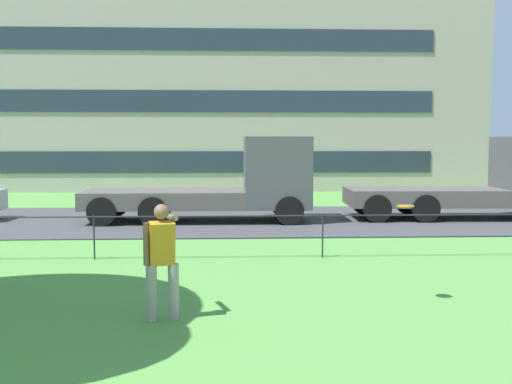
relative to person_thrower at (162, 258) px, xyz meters
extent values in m
cube|color=#424247|center=(-1.99, 11.42, -0.92)|extent=(80.00, 7.73, 0.01)
cylinder|color=#232328|center=(-1.99, 4.67, -0.42)|extent=(0.04, 0.04, 1.00)
cylinder|color=#232328|center=(3.08, 4.67, -0.42)|extent=(0.04, 0.04, 1.00)
cylinder|color=#232328|center=(-1.99, 4.67, -0.47)|extent=(30.44, 0.03, 0.03)
cylinder|color=#232328|center=(-1.99, 4.67, 0.03)|extent=(30.44, 0.03, 0.03)
cylinder|color=gray|center=(-0.15, -0.05, -0.51)|extent=(0.16, 0.16, 0.83)
cylinder|color=gray|center=(0.16, 0.02, -0.51)|extent=(0.16, 0.16, 0.83)
cube|color=orange|center=(0.00, -0.01, 0.22)|extent=(0.42, 0.38, 0.64)
sphere|color=brown|center=(0.00, -0.01, 0.68)|extent=(0.22, 0.22, 0.22)
cylinder|color=brown|center=(0.13, 0.33, 0.55)|extent=(0.23, 0.63, 0.15)
cylinder|color=brown|center=(-0.21, -0.07, 0.22)|extent=(0.09, 0.09, 0.62)
cylinder|color=orange|center=(3.81, 0.79, 0.65)|extent=(0.35, 0.35, 0.03)
cube|color=#4C4C51|center=(2.56, 11.09, 0.68)|extent=(2.10, 2.30, 2.30)
cube|color=#283342|center=(3.45, 11.09, 1.02)|extent=(0.12, 1.84, 0.87)
cube|color=#56514C|center=(-1.09, 11.10, -0.19)|extent=(5.20, 2.30, 0.56)
cylinder|color=black|center=(2.88, 12.15, -0.47)|extent=(0.90, 0.30, 0.90)
cylinder|color=black|center=(2.87, 10.04, -0.47)|extent=(0.90, 0.30, 0.90)
cylinder|color=black|center=(-1.35, 12.15, -0.47)|extent=(0.90, 0.30, 0.90)
cylinder|color=black|center=(-1.35, 10.04, -0.47)|extent=(0.90, 0.30, 0.90)
cylinder|color=black|center=(-2.91, 12.15, -0.47)|extent=(0.90, 0.30, 0.90)
cylinder|color=black|center=(-2.91, 10.04, -0.47)|extent=(0.90, 0.30, 0.90)
cube|color=#56514C|center=(7.60, 11.47, -0.19)|extent=(5.27, 2.47, 0.56)
cylinder|color=black|center=(7.37, 12.54, -0.47)|extent=(0.91, 0.33, 0.90)
cylinder|color=black|center=(7.30, 10.42, -0.47)|extent=(0.91, 0.33, 0.90)
cylinder|color=black|center=(5.81, 12.59, -0.47)|extent=(0.91, 0.33, 0.90)
cylinder|color=black|center=(5.75, 10.47, -0.47)|extent=(0.91, 0.33, 0.90)
cube|color=#ADA393|center=(-4.91, 29.01, 5.21)|extent=(38.95, 13.22, 12.27)
cube|color=#283342|center=(-4.91, 22.37, 0.61)|extent=(32.72, 0.06, 1.10)
cube|color=#283342|center=(-4.91, 22.37, 3.68)|extent=(32.72, 0.06, 1.10)
cube|color=#283342|center=(-4.91, 22.37, 6.75)|extent=(32.72, 0.06, 1.10)
camera|label=1|loc=(0.96, -8.85, 1.70)|focal=43.02mm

